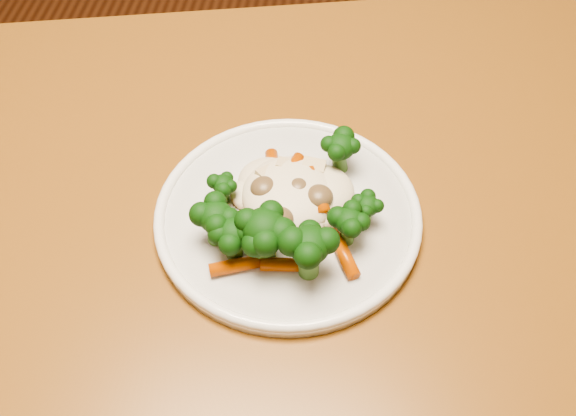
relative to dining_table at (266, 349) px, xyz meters
name	(u,v)px	position (x,y,z in m)	size (l,w,h in m)	color
dining_table	(266,349)	(0.00, 0.00, 0.00)	(1.37, 1.07, 0.75)	brown
plate	(288,218)	(0.01, 0.08, 0.10)	(0.24, 0.24, 0.01)	white
meal	(284,215)	(0.01, 0.06, 0.13)	(0.17, 0.17, 0.05)	beige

